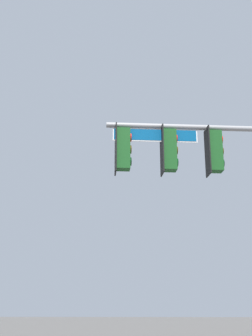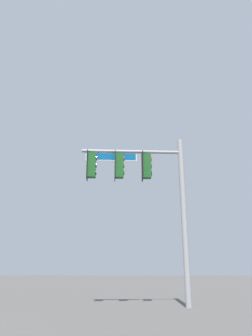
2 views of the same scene
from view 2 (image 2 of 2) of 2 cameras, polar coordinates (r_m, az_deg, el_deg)
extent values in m
cylinder|color=gray|center=(14.15, 10.08, -8.48)|extent=(0.25, 0.25, 7.04)
cylinder|color=gray|center=(14.59, 1.00, 2.86)|extent=(4.34, 1.00, 0.15)
cube|color=black|center=(14.40, 2.88, 0.33)|extent=(0.13, 0.52, 1.30)
cube|color=#144719|center=(14.42, 3.63, 0.32)|extent=(0.42, 0.38, 1.10)
cylinder|color=#144719|center=(14.63, 3.58, 2.59)|extent=(0.04, 0.04, 0.12)
cylinder|color=red|center=(14.55, 4.39, 1.54)|extent=(0.07, 0.22, 0.22)
cylinder|color=#392D05|center=(14.45, 4.42, 0.31)|extent=(0.07, 0.22, 0.22)
cylinder|color=black|center=(14.35, 4.45, -0.95)|extent=(0.07, 0.22, 0.22)
cube|color=black|center=(14.34, -1.93, 0.40)|extent=(0.13, 0.52, 1.30)
cube|color=#144719|center=(14.34, -1.18, 0.39)|extent=(0.42, 0.38, 1.10)
cylinder|color=#144719|center=(14.55, -1.16, 2.67)|extent=(0.04, 0.04, 0.12)
cylinder|color=red|center=(14.46, -0.37, 1.62)|extent=(0.07, 0.22, 0.22)
cylinder|color=#392D05|center=(14.35, -0.38, 0.38)|extent=(0.07, 0.22, 0.22)
cylinder|color=black|center=(14.25, -0.38, -0.88)|extent=(0.07, 0.22, 0.22)
cube|color=black|center=(14.37, -6.76, 0.47)|extent=(0.13, 0.52, 1.30)
cube|color=#144719|center=(14.36, -6.00, 0.46)|extent=(0.42, 0.38, 1.10)
cylinder|color=#144719|center=(14.56, -5.92, 2.74)|extent=(0.04, 0.04, 0.12)
cylinder|color=red|center=(14.46, -5.17, 1.69)|extent=(0.07, 0.22, 0.22)
cylinder|color=#392D05|center=(14.35, -5.20, 0.45)|extent=(0.07, 0.22, 0.22)
cylinder|color=black|center=(14.25, -5.24, -0.81)|extent=(0.07, 0.22, 0.22)
cube|color=#0A4C7F|center=(14.47, -2.58, 1.98)|extent=(2.15, 0.46, 0.30)
cube|color=white|center=(14.47, -2.58, 1.98)|extent=(2.20, 0.46, 0.36)
camera|label=1|loc=(2.76, -38.06, -4.78)|focal=50.00mm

